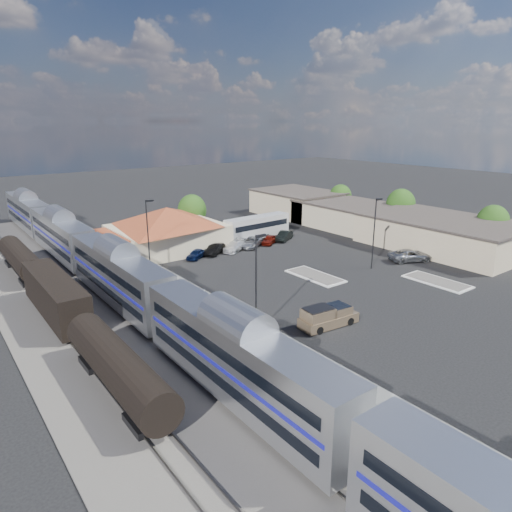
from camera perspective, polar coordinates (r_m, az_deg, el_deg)
ground at (r=51.67m, az=5.75°, el=-4.04°), size 280.00×280.00×0.00m
railbed at (r=48.45m, az=-19.94°, el=-6.36°), size 16.00×100.00×0.12m
platform at (r=49.76m, az=-9.32°, el=-4.90°), size 5.50×92.00×0.18m
passenger_train at (r=48.13m, az=-16.80°, el=-2.63°), size 3.00×104.00×5.55m
freight_cars at (r=47.54m, az=-23.77°, el=-4.81°), size 2.80×46.00×4.00m
station_depot at (r=67.50m, az=-11.07°, el=3.42°), size 18.35×12.24×6.20m
buildings_east at (r=80.28m, az=13.67°, el=4.69°), size 14.40×51.40×4.80m
traffic_island_south at (r=55.61m, az=7.39°, el=-2.48°), size 3.30×7.50×0.21m
traffic_island_north at (r=57.34m, az=21.68°, el=-2.96°), size 3.30×7.50×0.21m
lamp_plat_s at (r=38.92m, az=0.10°, el=-2.58°), size 1.08×0.25×9.00m
lamp_plat_n at (r=57.35m, az=-13.31°, el=3.24°), size 1.08×0.25×9.00m
lamp_lot at (r=58.76m, az=14.63°, el=3.46°), size 1.08×0.25×9.00m
tree_east_a at (r=75.40m, az=27.48°, el=3.80°), size 4.56×4.56×6.42m
tree_east_b at (r=83.28m, az=17.63°, el=6.16°), size 4.94×4.94×6.96m
tree_east_c at (r=92.02m, az=10.51°, el=7.29°), size 4.41×4.41×6.21m
tree_depot at (r=75.95m, az=-8.00°, el=5.69°), size 4.71×4.71×6.63m
pickup_truck at (r=42.53m, az=9.06°, el=-7.47°), size 5.82×2.57×1.95m
suv at (r=64.43m, az=18.71°, el=0.07°), size 6.35×4.80×1.60m
coach_bus at (r=72.22m, az=0.15°, el=3.75°), size 11.58×3.08×3.68m
person_a at (r=39.05m, az=1.43°, el=-9.37°), size 0.53×0.69×1.68m
person_b at (r=46.40m, az=-6.55°, el=-5.17°), size 0.85×0.97×1.66m
parked_car_a at (r=62.80m, az=-7.47°, el=0.25°), size 3.99×3.26×1.28m
parked_car_b at (r=64.58m, az=-5.15°, el=0.87°), size 4.57×3.79×1.47m
parked_car_c at (r=66.03m, az=-2.66°, el=1.25°), size 5.23×4.15×1.42m
parked_car_d at (r=68.05m, az=-0.58°, el=1.73°), size 5.57×4.88×1.43m
parked_car_e at (r=69.73m, az=1.69°, el=2.05°), size 4.12×3.39×1.32m
parked_car_f at (r=71.91m, az=3.53°, el=2.53°), size 4.64×3.55×1.47m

